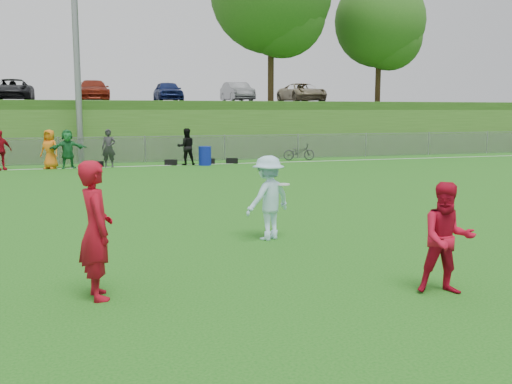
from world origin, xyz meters
name	(u,v)px	position (x,y,z in m)	size (l,w,h in m)	color
ground	(291,271)	(0.00, 0.00, 0.00)	(120.00, 120.00, 0.00)	#165D13
sideline_far	(150,166)	(0.00, 18.00, 0.01)	(60.00, 0.10, 0.01)	white
fence	(145,149)	(0.00, 20.00, 0.65)	(58.00, 0.06, 1.30)	gray
light_pole	(75,20)	(-3.00, 20.80, 6.71)	(1.20, 0.40, 12.15)	gray
berm	(126,126)	(0.00, 31.00, 1.50)	(120.00, 18.00, 3.00)	#2A5417
parking_lot	(123,103)	(0.00, 33.00, 3.05)	(120.00, 12.00, 0.10)	black
tree_green_far	(382,26)	(16.16, 25.92, 7.96)	(5.88, 5.88, 8.19)	black
car_row	(106,91)	(-1.17, 32.00, 3.82)	(32.04, 5.18, 1.44)	white
spectator_row	(85,149)	(-2.84, 18.00, 0.85)	(8.89, 0.90, 1.69)	#A60B1A
gear_bags	(178,162)	(1.30, 18.10, 0.13)	(6.82, 0.56, 0.26)	black
player_red_left	(96,230)	(-2.94, -0.45, 0.93)	(0.68, 0.44, 1.85)	#A80B1D
player_red_center	(447,238)	(1.62, -1.68, 0.77)	(0.75, 0.58, 1.54)	red
player_blue	(268,198)	(0.36, 2.21, 0.82)	(1.06, 0.61, 1.64)	#B0DFF5
frisbee	(283,184)	(0.63, 2.11, 1.08)	(0.26, 0.26, 0.02)	white
recycling_bin	(205,156)	(2.45, 17.59, 0.44)	(0.58, 0.58, 0.87)	#0D1D95
bicycle	(299,152)	(7.60, 18.82, 0.42)	(0.56, 1.60, 0.84)	#2D2D30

